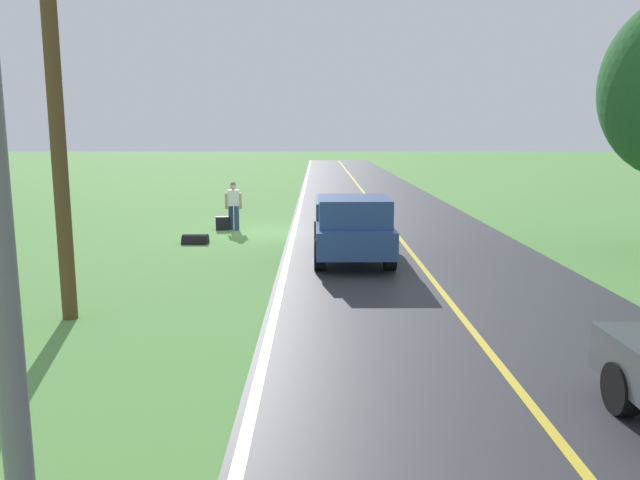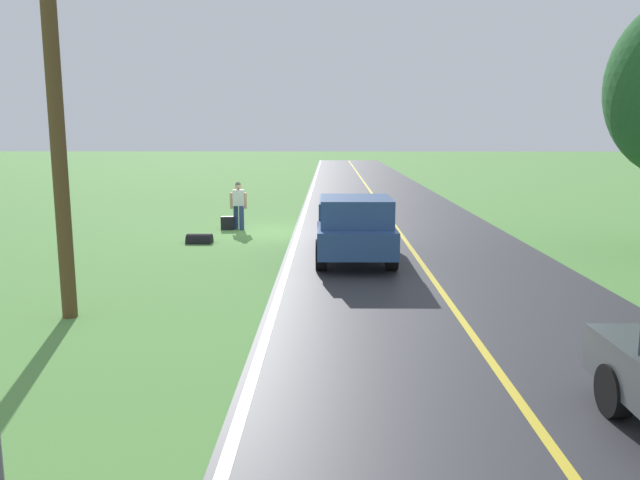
{
  "view_description": "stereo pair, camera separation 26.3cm",
  "coord_description": "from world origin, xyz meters",
  "px_view_note": "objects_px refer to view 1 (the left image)",
  "views": [
    {
      "loc": [
        -1.71,
        21.89,
        3.48
      ],
      "look_at": [
        -1.78,
        8.34,
        1.15
      ],
      "focal_mm": 34.84,
      "sensor_mm": 36.0,
      "label": 1
    },
    {
      "loc": [
        -1.98,
        21.89,
        3.48
      ],
      "look_at": [
        -1.78,
        8.34,
        1.15
      ],
      "focal_mm": 34.84,
      "sensor_mm": 36.0,
      "label": 2
    }
  ],
  "objects_px": {
    "suitcase_carried": "(222,223)",
    "utility_pole_roadside": "(55,105)",
    "hitchhiker_walking": "(234,203)",
    "pickup_truck_passing": "(352,225)"
  },
  "relations": [
    {
      "from": "pickup_truck_passing",
      "to": "utility_pole_roadside",
      "type": "bearing_deg",
      "value": 44.86
    },
    {
      "from": "hitchhiker_walking",
      "to": "pickup_truck_passing",
      "type": "xyz_separation_m",
      "value": [
        -4.01,
        5.4,
        -0.01
      ]
    },
    {
      "from": "pickup_truck_passing",
      "to": "suitcase_carried",
      "type": "bearing_deg",
      "value": -50.07
    },
    {
      "from": "hitchhiker_walking",
      "to": "utility_pole_roadside",
      "type": "xyz_separation_m",
      "value": [
        1.67,
        11.05,
        3.01
      ]
    },
    {
      "from": "pickup_truck_passing",
      "to": "utility_pole_roadside",
      "type": "relative_size",
      "value": 0.68
    },
    {
      "from": "hitchhiker_walking",
      "to": "suitcase_carried",
      "type": "distance_m",
      "value": 0.85
    },
    {
      "from": "hitchhiker_walking",
      "to": "pickup_truck_passing",
      "type": "distance_m",
      "value": 6.72
    },
    {
      "from": "suitcase_carried",
      "to": "utility_pole_roadside",
      "type": "xyz_separation_m",
      "value": [
        1.25,
        10.94,
        3.74
      ]
    },
    {
      "from": "suitcase_carried",
      "to": "utility_pole_roadside",
      "type": "distance_m",
      "value": 11.63
    },
    {
      "from": "utility_pole_roadside",
      "to": "suitcase_carried",
      "type": "bearing_deg",
      "value": -96.54
    }
  ]
}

